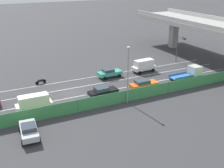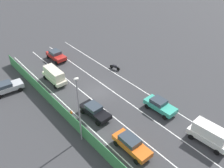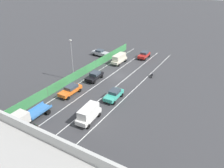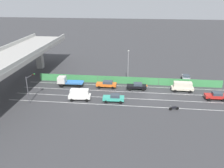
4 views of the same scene
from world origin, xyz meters
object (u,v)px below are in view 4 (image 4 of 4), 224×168
car_van_cream (183,86)px  car_van_white (80,94)px  car_taxi_orange (107,84)px  traffic_cone (147,85)px  street_lamp (128,64)px  flatbed_truck_blue (66,81)px  parked_wagon_silver (186,78)px  car_taxi_teal (114,98)px  car_sedan_red (216,96)px  motorcycle (174,108)px  traffic_light (30,83)px  car_sedan_black (137,86)px

car_van_cream → car_van_white: bearing=108.0°
car_van_cream → car_taxi_orange: bearing=89.2°
car_van_white → traffic_cone: 16.75m
traffic_cone → street_lamp: bearing=72.4°
street_lamp → car_van_white: bearing=138.4°
car_van_white → flatbed_truck_blue: flatbed_truck_blue is taller
car_van_white → flatbed_truck_blue: (7.13, 5.00, -0.09)m
car_taxi_orange → street_lamp: 7.01m
car_taxi_orange → parked_wagon_silver: parked_wagon_silver is taller
car_taxi_teal → parked_wagon_silver: bearing=-50.5°
car_sedan_red → car_taxi_teal: bearing=99.4°
car_van_cream → car_van_white: 23.01m
motorcycle → traffic_light: bearing=88.9°
car_sedan_black → traffic_cone: bearing=-48.6°
car_van_cream → car_taxi_teal: bearing=115.9°
car_sedan_black → flatbed_truck_blue: (0.08, 16.66, 0.36)m
car_taxi_orange → traffic_light: size_ratio=0.83×
car_sedan_black → motorcycle: car_sedan_black is taller
car_van_cream → motorcycle: size_ratio=2.54×
motorcycle → parked_wagon_silver: 16.79m
car_sedan_red → car_van_cream: bearing=59.2°
traffic_light → traffic_cone: size_ratio=9.05×
car_sedan_black → flatbed_truck_blue: bearing=89.7°
car_taxi_teal → street_lamp: size_ratio=0.53×
traffic_light → car_sedan_black: bearing=-67.4°
car_sedan_red → street_lamp: (7.16, 18.67, 4.04)m
car_sedan_red → traffic_light: 38.14m
car_van_cream → traffic_cone: size_ratio=7.74×
car_taxi_orange → motorcycle: car_taxi_orange is taller
car_van_cream → car_sedan_black: bearing=90.3°
car_van_white → parked_wagon_silver: car_van_white is taller
car_sedan_black → flatbed_truck_blue: size_ratio=0.77×
motorcycle → parked_wagon_silver: size_ratio=0.43×
motorcycle → car_van_cream: bearing=-17.5°
motorcycle → parked_wagon_silver: parked_wagon_silver is taller
car_sedan_red → motorcycle: (-5.80, 9.17, -0.44)m
car_van_cream → motorcycle: car_van_cream is taller
parked_wagon_silver → street_lamp: bearing=102.1°
car_van_white → parked_wagon_silver: size_ratio=1.05×
car_van_cream → flatbed_truck_blue: (0.02, 26.89, -0.03)m
car_sedan_black → parked_wagon_silver: (6.63, -12.13, 0.04)m
car_van_white → traffic_light: traffic_light is taller
car_taxi_teal → car_sedan_red: car_sedan_red is taller
car_sedan_black → car_taxi_orange: 7.01m
car_van_cream → flatbed_truck_blue: bearing=90.0°
motorcycle → traffic_cone: 12.49m
street_lamp → traffic_cone: size_ratio=13.23×
car_taxi_teal → car_van_cream: size_ratio=0.90×
motorcycle → car_sedan_red: bearing=-57.7°
car_taxi_teal → parked_wagon_silver: (13.74, -16.64, 0.01)m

